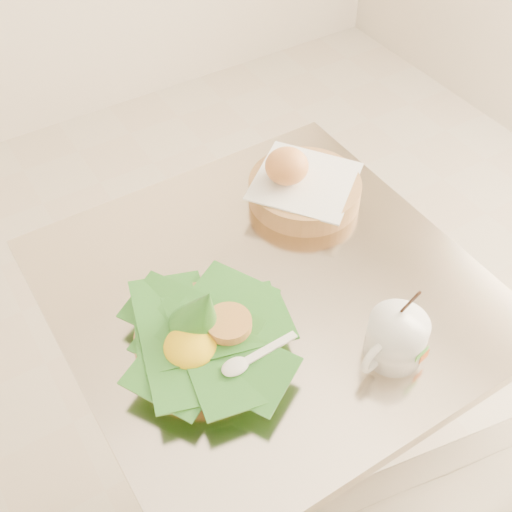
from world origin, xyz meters
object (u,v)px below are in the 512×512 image
cafe_table (267,358)px  rice_basket (204,335)px  coffee_mug (395,338)px  bread_basket (302,186)px

cafe_table → rice_basket: rice_basket is taller
rice_basket → coffee_mug: bearing=-33.9°
rice_basket → bread_basket: rice_basket is taller
cafe_table → bread_basket: (0.18, 0.16, 0.25)m
rice_basket → cafe_table: bearing=19.9°
cafe_table → bread_basket: 0.35m
cafe_table → bread_basket: size_ratio=2.88×
bread_basket → coffee_mug: coffee_mug is taller
rice_basket → coffee_mug: coffee_mug is taller
cafe_table → rice_basket: bearing=-160.1°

